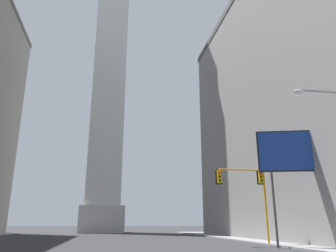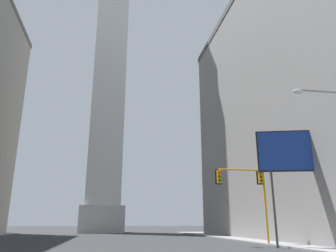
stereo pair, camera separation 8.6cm
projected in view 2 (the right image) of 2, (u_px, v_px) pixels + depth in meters
sidewalk_right at (304, 245)px, 26.55m from camera, size 5.00×78.91×0.15m
obelisk at (111, 54)px, 74.38m from camera, size 8.48×8.48×79.75m
traffic_light_mid_right at (249, 186)px, 28.97m from camera, size 4.66×0.51×6.49m
billboard_sign at (295, 154)px, 26.46m from camera, size 5.82×1.89×9.15m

